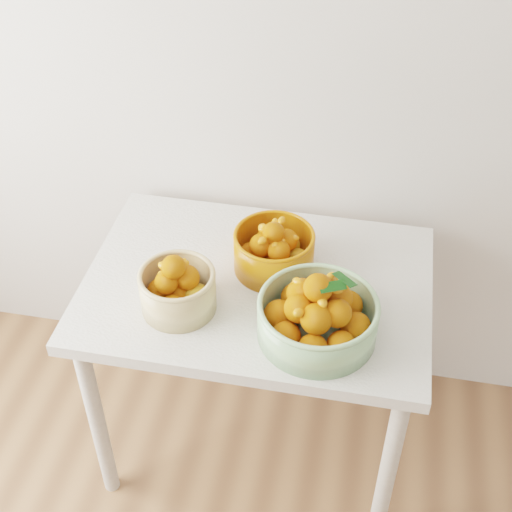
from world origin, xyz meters
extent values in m
cube|color=silver|center=(0.00, 2.00, 1.35)|extent=(4.00, 0.04, 2.70)
cube|color=silver|center=(-0.28, 1.60, 0.73)|extent=(1.00, 0.70, 0.04)
cylinder|color=silver|center=(-0.72, 1.31, 0.35)|extent=(0.05, 0.05, 0.71)
cylinder|color=silver|center=(0.16, 1.31, 0.35)|extent=(0.05, 0.05, 0.71)
cylinder|color=silver|center=(-0.72, 1.89, 0.35)|extent=(0.05, 0.05, 0.71)
cylinder|color=silver|center=(0.16, 1.89, 0.35)|extent=(0.05, 0.05, 0.71)
cylinder|color=tan|center=(-0.47, 1.46, 0.81)|extent=(0.24, 0.24, 0.12)
torus|color=tan|center=(-0.47, 1.46, 0.87)|extent=(0.24, 0.24, 0.01)
sphere|color=#D1660C|center=(-0.42, 1.46, 0.80)|extent=(0.07, 0.07, 0.07)
sphere|color=#D1660C|center=(-0.47, 1.51, 0.80)|extent=(0.07, 0.07, 0.07)
sphere|color=#E95C00|center=(-0.52, 1.46, 0.80)|extent=(0.07, 0.07, 0.07)
sphere|color=#E95C00|center=(-0.47, 1.41, 0.80)|extent=(0.07, 0.07, 0.07)
sphere|color=#E95C00|center=(-0.47, 1.46, 0.80)|extent=(0.07, 0.07, 0.07)
sphere|color=#E95C00|center=(-0.45, 1.47, 0.85)|extent=(0.07, 0.07, 0.07)
sphere|color=#E95C00|center=(-0.50, 1.44, 0.85)|extent=(0.07, 0.07, 0.07)
sphere|color=#E95C00|center=(-0.48, 1.46, 0.90)|extent=(0.07, 0.07, 0.07)
ellipsoid|color=orange|center=(-0.48, 1.47, 0.89)|extent=(0.04, 0.04, 0.03)
ellipsoid|color=orange|center=(-0.51, 1.47, 0.88)|extent=(0.04, 0.03, 0.03)
ellipsoid|color=orange|center=(-0.51, 1.46, 0.87)|extent=(0.04, 0.03, 0.03)
ellipsoid|color=orange|center=(-0.46, 1.49, 0.88)|extent=(0.04, 0.04, 0.04)
ellipsoid|color=orange|center=(-0.48, 1.46, 0.89)|extent=(0.04, 0.03, 0.03)
ellipsoid|color=orange|center=(-0.46, 1.49, 0.88)|extent=(0.04, 0.04, 0.03)
cylinder|color=#8EBA87|center=(-0.08, 1.43, 0.81)|extent=(0.36, 0.36, 0.11)
torus|color=#8EBA87|center=(-0.08, 1.43, 0.86)|extent=(0.36, 0.36, 0.02)
sphere|color=#E95C00|center=(0.02, 1.42, 0.80)|extent=(0.08, 0.08, 0.08)
sphere|color=#E95C00|center=(-0.01, 1.50, 0.80)|extent=(0.08, 0.08, 0.08)
sphere|color=#E95C00|center=(-0.08, 1.53, 0.80)|extent=(0.07, 0.07, 0.07)
sphere|color=#E95C00|center=(-0.15, 1.50, 0.80)|extent=(0.08, 0.08, 0.08)
sphere|color=#E95C00|center=(-0.18, 1.43, 0.80)|extent=(0.09, 0.09, 0.09)
sphere|color=#E95C00|center=(-0.15, 1.36, 0.80)|extent=(0.08, 0.08, 0.08)
sphere|color=#E95C00|center=(-0.08, 1.33, 0.80)|extent=(0.08, 0.08, 0.08)
sphere|color=#E95C00|center=(-0.01, 1.35, 0.80)|extent=(0.07, 0.07, 0.07)
sphere|color=#E95C00|center=(-0.08, 1.43, 0.80)|extent=(0.08, 0.08, 0.08)
sphere|color=#E95C00|center=(-0.03, 1.46, 0.87)|extent=(0.08, 0.08, 0.08)
sphere|color=#E95C00|center=(-0.08, 1.48, 0.87)|extent=(0.08, 0.08, 0.08)
sphere|color=#E95C00|center=(-0.13, 1.46, 0.87)|extent=(0.08, 0.08, 0.08)
sphere|color=#E95C00|center=(-0.13, 1.40, 0.87)|extent=(0.08, 0.08, 0.08)
sphere|color=#E95C00|center=(-0.08, 1.37, 0.87)|extent=(0.08, 0.08, 0.08)
sphere|color=#E95C00|center=(-0.03, 1.40, 0.87)|extent=(0.08, 0.08, 0.08)
sphere|color=#E95C00|center=(-0.09, 1.43, 0.92)|extent=(0.08, 0.08, 0.08)
ellipsoid|color=orange|center=(-0.09, 1.43, 0.92)|extent=(0.05, 0.04, 0.04)
ellipsoid|color=orange|center=(-0.03, 1.45, 0.92)|extent=(0.05, 0.04, 0.04)
ellipsoid|color=orange|center=(-0.07, 1.40, 0.90)|extent=(0.04, 0.05, 0.03)
ellipsoid|color=orange|center=(-0.06, 1.50, 0.89)|extent=(0.05, 0.05, 0.04)
ellipsoid|color=orange|center=(-0.09, 1.43, 0.92)|extent=(0.05, 0.04, 0.03)
ellipsoid|color=orange|center=(-0.13, 1.36, 0.89)|extent=(0.05, 0.05, 0.04)
ellipsoid|color=orange|center=(-0.09, 1.43, 0.90)|extent=(0.05, 0.04, 0.04)
ellipsoid|color=orange|center=(-0.04, 1.43, 0.92)|extent=(0.04, 0.03, 0.04)
ellipsoid|color=orange|center=(-0.08, 1.44, 0.91)|extent=(0.03, 0.05, 0.04)
ellipsoid|color=orange|center=(-0.11, 1.47, 0.89)|extent=(0.04, 0.05, 0.03)
ellipsoid|color=orange|center=(-0.06, 1.47, 0.92)|extent=(0.05, 0.05, 0.04)
ellipsoid|color=orange|center=(-0.14, 1.46, 0.90)|extent=(0.05, 0.05, 0.03)
cylinder|color=#C75B0D|center=(-0.24, 1.67, 0.81)|extent=(0.26, 0.26, 0.12)
torus|color=#C75B0D|center=(-0.24, 1.67, 0.87)|extent=(0.26, 0.26, 0.01)
sphere|color=#D1660C|center=(-0.17, 1.67, 0.79)|extent=(0.06, 0.06, 0.06)
sphere|color=#D1660C|center=(-0.20, 1.73, 0.79)|extent=(0.06, 0.06, 0.06)
sphere|color=#E95C00|center=(-0.28, 1.73, 0.79)|extent=(0.07, 0.07, 0.07)
sphere|color=#E95C00|center=(-0.31, 1.67, 0.79)|extent=(0.07, 0.07, 0.07)
sphere|color=#E95C00|center=(-0.28, 1.61, 0.79)|extent=(0.07, 0.07, 0.07)
sphere|color=#E95C00|center=(-0.20, 1.61, 0.79)|extent=(0.07, 0.07, 0.07)
sphere|color=#E95C00|center=(-0.24, 1.67, 0.79)|extent=(0.06, 0.06, 0.06)
sphere|color=#E95C00|center=(-0.21, 1.69, 0.84)|extent=(0.07, 0.07, 0.07)
sphere|color=#E95C00|center=(-0.26, 1.70, 0.84)|extent=(0.06, 0.06, 0.06)
sphere|color=#E95C00|center=(-0.28, 1.65, 0.84)|extent=(0.07, 0.07, 0.07)
sphere|color=#E95C00|center=(-0.22, 1.64, 0.84)|extent=(0.07, 0.07, 0.07)
sphere|color=#E95C00|center=(-0.24, 1.66, 0.89)|extent=(0.06, 0.06, 0.06)
ellipsoid|color=orange|center=(-0.28, 1.69, 0.88)|extent=(0.04, 0.03, 0.04)
ellipsoid|color=orange|center=(-0.27, 1.62, 0.89)|extent=(0.04, 0.04, 0.03)
ellipsoid|color=orange|center=(-0.23, 1.71, 0.87)|extent=(0.03, 0.04, 0.03)
ellipsoid|color=orange|center=(-0.24, 1.66, 0.86)|extent=(0.03, 0.04, 0.03)
ellipsoid|color=orange|center=(-0.22, 1.66, 0.87)|extent=(0.04, 0.04, 0.03)
ellipsoid|color=orange|center=(-0.25, 1.71, 0.87)|extent=(0.03, 0.04, 0.03)
ellipsoid|color=orange|center=(-0.28, 1.68, 0.88)|extent=(0.04, 0.03, 0.03)
ellipsoid|color=orange|center=(-0.19, 1.69, 0.86)|extent=(0.04, 0.03, 0.03)
ellipsoid|color=orange|center=(-0.25, 1.73, 0.87)|extent=(0.03, 0.04, 0.03)
ellipsoid|color=orange|center=(-0.25, 1.67, 0.88)|extent=(0.04, 0.04, 0.03)
ellipsoid|color=orange|center=(-0.23, 1.64, 0.87)|extent=(0.03, 0.04, 0.04)
ellipsoid|color=orange|center=(-0.23, 1.73, 0.88)|extent=(0.03, 0.04, 0.03)
ellipsoid|color=orange|center=(-0.22, 1.67, 0.86)|extent=(0.04, 0.03, 0.03)
camera|label=1|loc=(0.01, 0.12, 2.16)|focal=50.00mm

